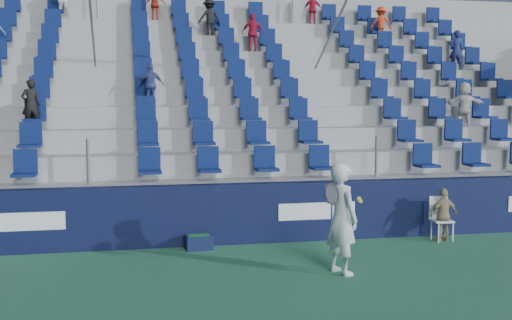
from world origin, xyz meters
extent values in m
plane|color=#2E6C47|center=(0.00, 0.00, 0.00)|extent=(70.00, 70.00, 0.00)
cube|color=black|center=(0.00, 3.15, 0.60)|extent=(24.00, 0.30, 1.20)
cube|color=white|center=(1.50, 2.99, 0.62)|extent=(1.60, 0.02, 0.34)
cube|color=#A7A6A1|center=(0.00, 3.72, 0.60)|extent=(24.00, 0.85, 1.20)
cube|color=#A7A6A1|center=(0.00, 4.57, 0.85)|extent=(24.00, 0.85, 1.70)
cube|color=#A7A6A1|center=(0.00, 5.42, 1.10)|extent=(24.00, 0.85, 2.20)
cube|color=#A7A6A1|center=(0.00, 6.28, 1.35)|extent=(24.00, 0.85, 2.70)
cube|color=#A7A6A1|center=(0.00, 7.12, 1.60)|extent=(24.00, 0.85, 3.20)
cube|color=#A7A6A1|center=(0.00, 7.97, 1.85)|extent=(24.00, 0.85, 3.70)
cube|color=#A7A6A1|center=(0.00, 8.82, 2.10)|extent=(24.00, 0.85, 4.20)
cube|color=#A7A6A1|center=(0.00, 9.68, 2.35)|extent=(24.00, 0.85, 4.70)
cube|color=#A7A6A1|center=(0.00, 10.52, 2.60)|extent=(24.00, 0.85, 5.20)
cube|color=#A7A6A1|center=(0.00, 11.20, 3.10)|extent=(24.00, 0.50, 6.20)
cube|color=#0C1B4C|center=(0.00, 3.72, 1.55)|extent=(16.05, 0.50, 0.70)
cube|color=#0C1B4C|center=(0.00, 4.57, 2.05)|extent=(16.05, 0.50, 0.70)
cube|color=#0C1B4C|center=(0.00, 5.42, 2.55)|extent=(16.05, 0.50, 0.70)
cube|color=#0C1B4C|center=(0.00, 6.28, 3.05)|extent=(16.05, 0.50, 0.70)
cube|color=#0C1B4C|center=(0.00, 7.12, 3.55)|extent=(16.05, 0.50, 0.70)
cube|color=#0C1B4C|center=(0.00, 7.97, 4.05)|extent=(16.05, 0.50, 0.70)
cube|color=#0C1B4C|center=(0.00, 8.82, 4.55)|extent=(16.05, 0.50, 0.70)
cube|color=#0C1B4C|center=(0.00, 9.68, 5.05)|extent=(16.05, 0.50, 0.70)
cube|color=#0C1B4C|center=(0.00, 10.52, 5.55)|extent=(16.05, 0.50, 0.70)
cylinder|color=gray|center=(-3.00, 7.12, 4.35)|extent=(0.06, 7.68, 4.55)
cylinder|color=gray|center=(3.00, 7.12, 4.35)|extent=(0.06, 7.68, 4.55)
imported|color=navy|center=(7.18, 7.92, 4.28)|extent=(0.48, 0.38, 1.16)
imported|color=#B41837|center=(1.34, 8.77, 4.75)|extent=(0.65, 0.31, 1.09)
imported|color=red|center=(3.60, 10.47, 5.69)|extent=(0.62, 0.40, 0.99)
imported|color=red|center=(5.55, 9.62, 5.21)|extent=(0.73, 0.53, 1.02)
imported|color=black|center=(0.21, 9.62, 5.25)|extent=(0.79, 0.58, 1.10)
imported|color=black|center=(-4.27, 5.38, 2.76)|extent=(0.47, 0.37, 1.11)
imported|color=red|center=(-1.31, 10.47, 5.70)|extent=(0.64, 0.41, 1.01)
imported|color=#3D4788|center=(-1.65, 6.23, 3.22)|extent=(0.62, 0.30, 1.03)
imported|color=silver|center=(6.03, 5.38, 2.75)|extent=(1.06, 0.62, 1.09)
imported|color=silver|center=(1.18, 0.59, 0.92)|extent=(0.66, 0.79, 1.85)
cylinder|color=navy|center=(0.93, 0.34, 1.08)|extent=(0.03, 0.03, 0.28)
torus|color=black|center=(0.93, 0.34, 1.38)|extent=(0.30, 0.17, 0.28)
plane|color=#262626|center=(0.93, 0.34, 1.38)|extent=(0.30, 0.16, 0.29)
sphere|color=#C8E335|center=(1.43, 0.39, 1.23)|extent=(0.07, 0.07, 0.07)
sphere|color=#C8E335|center=(1.43, 0.45, 1.26)|extent=(0.07, 0.07, 0.07)
cube|color=white|center=(4.02, 2.55, 0.41)|extent=(0.43, 0.43, 0.04)
cube|color=white|center=(4.02, 2.73, 0.65)|extent=(0.39, 0.08, 0.48)
cylinder|color=white|center=(3.87, 2.39, 0.19)|extent=(0.03, 0.03, 0.39)
cylinder|color=white|center=(4.18, 2.39, 0.19)|extent=(0.03, 0.03, 0.39)
cylinder|color=white|center=(3.87, 2.71, 0.19)|extent=(0.03, 0.03, 0.39)
cylinder|color=white|center=(4.18, 2.71, 0.19)|extent=(0.03, 0.03, 0.39)
imported|color=tan|center=(4.02, 2.50, 0.54)|extent=(0.66, 0.34, 1.08)
cube|color=#0F1739|center=(-0.93, 2.75, 0.14)|extent=(0.53, 0.37, 0.28)
cube|color=#1E662D|center=(-0.93, 2.75, 0.20)|extent=(0.43, 0.27, 0.17)
camera|label=1|loc=(-2.28, -9.29, 2.87)|focal=45.00mm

